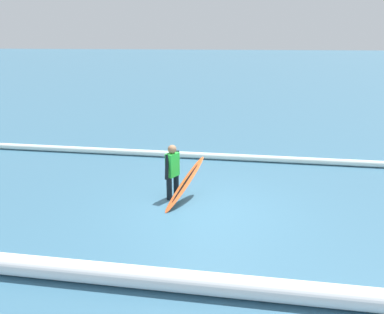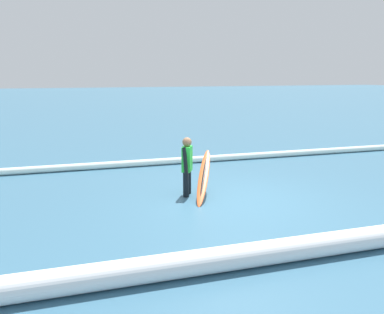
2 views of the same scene
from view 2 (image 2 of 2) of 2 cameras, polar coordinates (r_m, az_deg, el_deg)
name	(u,v)px [view 2 (image 2 of 2)]	position (r m, az deg, el deg)	size (l,w,h in m)	color
ground_plane	(234,199)	(8.98, 6.36, -6.27)	(169.17, 169.17, 0.00)	#35627C
surfer	(187,163)	(9.02, -0.74, -0.98)	(0.34, 0.55, 1.41)	black
surfboard	(204,176)	(9.02, 1.76, -2.92)	(0.99, 1.56, 1.00)	#E55926
wave_crest_foreground	(151,162)	(12.20, -6.17, -0.80)	(0.21, 0.21, 20.24)	white
wave_crest_midground	(378,237)	(7.19, 26.15, -10.69)	(0.37, 0.37, 24.85)	white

